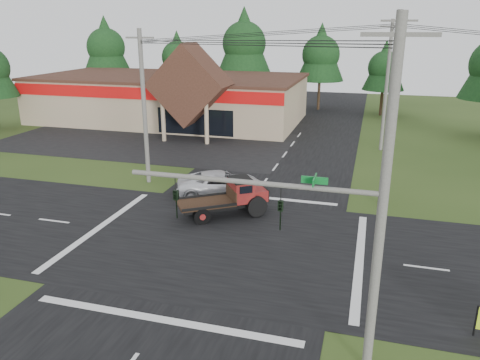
% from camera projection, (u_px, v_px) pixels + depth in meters
% --- Properties ---
extents(ground, '(120.00, 120.00, 0.00)m').
position_uv_depth(ground, '(220.00, 242.00, 24.12)').
color(ground, '#2B4017').
rests_on(ground, ground).
extents(road_ns, '(12.00, 120.00, 0.02)m').
position_uv_depth(road_ns, '(220.00, 242.00, 24.12)').
color(road_ns, black).
rests_on(road_ns, ground).
extents(road_ew, '(120.00, 12.00, 0.02)m').
position_uv_depth(road_ew, '(220.00, 242.00, 24.12)').
color(road_ew, black).
rests_on(road_ew, ground).
extents(parking_apron, '(28.00, 14.00, 0.02)m').
position_uv_depth(parking_apron, '(144.00, 142.00, 45.11)').
color(parking_apron, black).
rests_on(parking_apron, ground).
extents(cvs_building, '(30.40, 18.20, 9.19)m').
position_uv_depth(cvs_building, '(171.00, 97.00, 54.34)').
color(cvs_building, tan).
rests_on(cvs_building, ground).
extents(traffic_signal_mast, '(8.12, 0.24, 7.00)m').
position_uv_depth(traffic_signal_mast, '(322.00, 237.00, 14.37)').
color(traffic_signal_mast, '#595651').
rests_on(traffic_signal_mast, ground).
extents(utility_pole_nr, '(2.00, 0.30, 11.00)m').
position_uv_depth(utility_pole_nr, '(383.00, 206.00, 13.56)').
color(utility_pole_nr, '#595651').
rests_on(utility_pole_nr, ground).
extents(utility_pole_nw, '(2.00, 0.30, 10.50)m').
position_uv_depth(utility_pole_nw, '(144.00, 107.00, 31.82)').
color(utility_pole_nw, '#595651').
rests_on(utility_pole_nw, ground).
extents(utility_pole_ne, '(2.00, 0.30, 11.50)m').
position_uv_depth(utility_pole_ne, '(390.00, 110.00, 27.51)').
color(utility_pole_ne, '#595651').
rests_on(utility_pole_ne, ground).
extents(utility_pole_n, '(2.00, 0.30, 11.20)m').
position_uv_depth(utility_pole_n, '(387.00, 85.00, 40.35)').
color(utility_pole_n, '#595651').
rests_on(utility_pole_n, ground).
extents(tree_row_a, '(6.72, 6.72, 12.12)m').
position_uv_depth(tree_row_a, '(106.00, 45.00, 65.93)').
color(tree_row_a, '#332316').
rests_on(tree_row_a, ground).
extents(tree_row_b, '(5.60, 5.60, 10.10)m').
position_uv_depth(tree_row_b, '(177.00, 55.00, 65.58)').
color(tree_row_b, '#332316').
rests_on(tree_row_b, ground).
extents(tree_row_c, '(7.28, 7.28, 13.13)m').
position_uv_depth(tree_row_c, '(244.00, 41.00, 61.45)').
color(tree_row_c, '#332316').
rests_on(tree_row_c, ground).
extents(tree_row_d, '(6.16, 6.16, 11.11)m').
position_uv_depth(tree_row_d, '(321.00, 53.00, 60.19)').
color(tree_row_d, '#332316').
rests_on(tree_row_d, ground).
extents(tree_row_e, '(5.04, 5.04, 9.09)m').
position_uv_depth(tree_row_e, '(385.00, 66.00, 56.71)').
color(tree_row_e, '#332316').
rests_on(tree_row_e, ground).
extents(antique_flatbed_truck, '(5.50, 4.65, 2.21)m').
position_uv_depth(antique_flatbed_truck, '(224.00, 198.00, 27.20)').
color(antique_flatbed_truck, maroon).
rests_on(antique_flatbed_truck, ground).
extents(white_pickup, '(6.26, 4.53, 1.58)m').
position_uv_depth(white_pickup, '(221.00, 184.00, 30.62)').
color(white_pickup, silver).
rests_on(white_pickup, ground).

